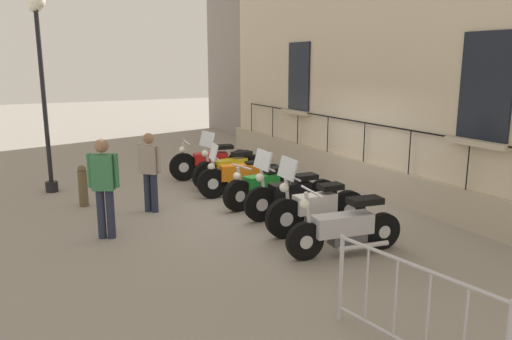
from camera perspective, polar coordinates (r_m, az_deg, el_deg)
name	(u,v)px	position (r m, az deg, el deg)	size (l,w,h in m)	color
ground_plane	(277,204)	(10.68, 2.39, -3.93)	(60.00, 60.00, 0.00)	gray
building_facade	(382,62)	(11.82, 14.20, 11.87)	(0.82, 13.70, 6.15)	beige
motorcycle_red	(212,162)	(12.92, -5.03, 0.92)	(2.22, 0.76, 1.01)	black
motorcycle_yellow	(231,169)	(12.14, -2.87, 0.16)	(2.12, 0.66, 1.39)	black
motorcycle_orange	(242,177)	(11.24, -1.57, -0.80)	(2.09, 0.69, 1.22)	black
motorcycle_green	(263,187)	(10.48, 0.82, -2.00)	(1.95, 0.66, 0.93)	black
motorcycle_black	(291,195)	(9.74, 4.04, -2.81)	(2.05, 0.71, 1.37)	black
motorcycle_white	(316,209)	(8.88, 6.87, -4.40)	(1.99, 0.67, 1.41)	black
motorcycle_silver	(345,229)	(8.00, 10.10, -6.62)	(1.99, 0.74, 1.09)	black
lamppost	(39,40)	(12.27, -23.58, 13.43)	(0.37, 1.07, 4.41)	black
crowd_barrier	(411,308)	(5.45, 17.30, -14.77)	(0.35, 1.99, 1.05)	#B7B7BF
bollard	(83,186)	(11.04, -19.16, -1.70)	(0.19, 0.19, 0.88)	brown
pedestrian_standing	(150,168)	(10.17, -12.03, 0.21)	(0.41, 0.41, 1.61)	#23283D
pedestrian_walking	(104,183)	(8.81, -16.99, -1.39)	(0.49, 0.36, 1.73)	#23283D
distant_building	(279,32)	(21.21, 2.65, 15.45)	(4.21, 5.26, 8.28)	gray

